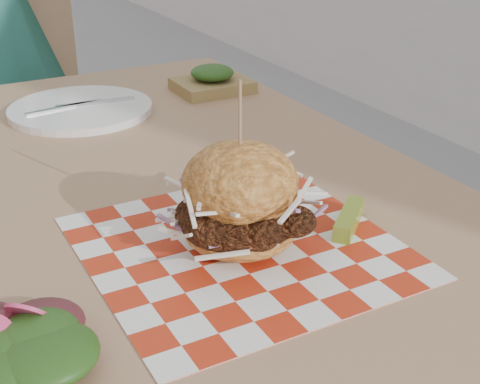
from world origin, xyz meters
The scene contains 8 objects.
patio_table centered at (-0.01, -0.25, 0.67)m, with size 0.80×1.20×0.75m.
patio_chair centered at (0.00, 0.81, 0.55)m, with size 0.47×0.48×0.95m.
paper_liner centered at (0.01, -0.51, 0.75)m, with size 0.36×0.36×0.00m, color red.
sandwich centered at (0.01, -0.51, 0.81)m, with size 0.18×0.18×0.21m.
pickle_spear centered at (0.16, -0.53, 0.76)m, with size 0.10×0.02×0.02m, color #939E2E.
side_salad centered at (-0.27, -0.59, 0.76)m, with size 0.14×0.14×0.05m.
place_setting centered at (-0.01, 0.08, 0.76)m, with size 0.27×0.27×0.02m.
kraft_tray centered at (0.27, 0.09, 0.77)m, with size 0.15×0.12×0.06m.
Camera 1 is at (-0.32, -1.13, 1.16)m, focal length 50.00 mm.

